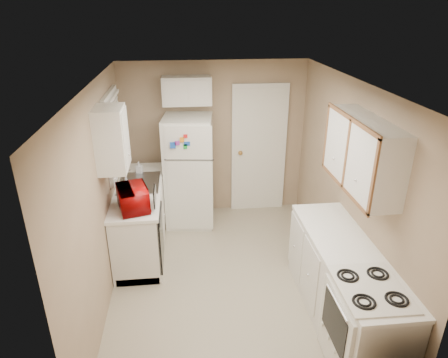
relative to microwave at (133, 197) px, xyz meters
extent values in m
plane|color=#BDB196|center=(1.10, -0.32, -1.05)|extent=(3.80, 3.80, 0.00)
plane|color=white|center=(1.10, -0.32, 1.35)|extent=(3.80, 3.80, 0.00)
plane|color=tan|center=(-0.30, -0.32, 0.15)|extent=(3.80, 3.80, 0.00)
plane|color=tan|center=(2.50, -0.32, 0.15)|extent=(3.80, 3.80, 0.00)
plane|color=tan|center=(1.10, 1.58, 0.15)|extent=(2.80, 2.80, 0.00)
plane|color=tan|center=(1.10, -2.22, 0.15)|extent=(2.80, 2.80, 0.00)
cube|color=silver|center=(0.00, 0.58, -0.60)|extent=(0.60, 1.80, 0.90)
cube|color=black|center=(0.29, -0.02, -0.56)|extent=(0.03, 0.58, 0.72)
cube|color=gray|center=(0.00, 0.73, -0.19)|extent=(0.54, 0.74, 0.16)
imported|color=#A00505|center=(0.00, 0.00, 0.00)|extent=(0.54, 0.39, 0.32)
imported|color=white|center=(-0.03, 1.09, -0.05)|extent=(0.10, 0.10, 0.17)
cube|color=silver|center=(-0.26, 0.73, 0.55)|extent=(0.10, 0.98, 1.08)
cube|color=silver|center=(-0.15, -0.10, 0.75)|extent=(0.30, 0.45, 0.70)
cube|color=silver|center=(0.68, 1.22, -0.21)|extent=(0.76, 0.75, 1.67)
cube|color=silver|center=(0.70, 1.43, 0.95)|extent=(0.70, 0.30, 0.40)
cube|color=silver|center=(1.80, 1.54, -0.03)|extent=(0.86, 0.06, 2.08)
cube|color=silver|center=(2.20, -1.12, -0.60)|extent=(0.60, 2.00, 0.90)
cube|color=silver|center=(2.16, -1.71, -0.63)|extent=(0.57, 0.70, 0.83)
cube|color=silver|center=(2.35, -0.82, 0.75)|extent=(0.30, 1.20, 0.70)
camera|label=1|loc=(0.61, -4.30, 2.09)|focal=32.00mm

